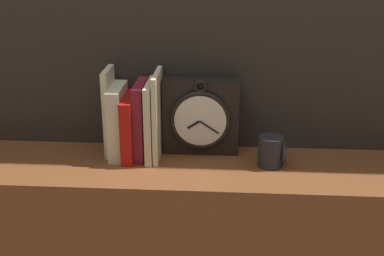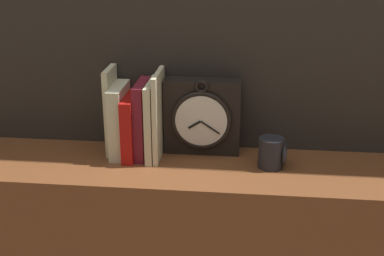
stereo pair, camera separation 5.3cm
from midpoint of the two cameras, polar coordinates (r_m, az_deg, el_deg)
name	(u,v)px [view 1 (the left image)]	position (r m, az deg, el deg)	size (l,w,h in m)	color
wall_back	(196,16)	(1.54, -0.57, 11.90)	(6.00, 0.05, 2.60)	#2D2823
clock	(201,117)	(1.54, -0.04, 1.22)	(0.22, 0.08, 0.23)	black
book_slot0_cream	(109,112)	(1.56, -9.78, 1.72)	(0.02, 0.11, 0.25)	beige
book_slot1_cream	(118,121)	(1.54, -8.88, 0.70)	(0.04, 0.15, 0.21)	beige
book_slot2_red	(130,127)	(1.54, -7.60, 0.14)	(0.03, 0.16, 0.18)	red
book_slot3_maroon	(141,120)	(1.53, -6.45, 0.87)	(0.03, 0.14, 0.22)	maroon
book_slot4_cream	(151,120)	(1.52, -5.40, 0.83)	(0.02, 0.16, 0.22)	beige
book_slot5_cream	(158,115)	(1.51, -4.69, 1.33)	(0.01, 0.15, 0.25)	beige
mug	(272,152)	(1.49, 7.51, -2.52)	(0.08, 0.07, 0.09)	#232328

